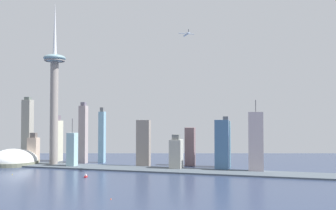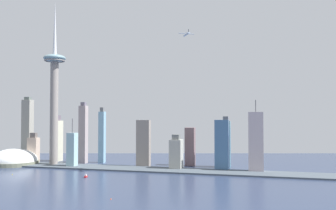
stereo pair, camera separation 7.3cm
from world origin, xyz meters
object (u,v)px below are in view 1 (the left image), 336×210
Objects in this scene: skyscraper_2 at (83,134)px; skyscraper_3 at (33,149)px; airplane at (186,34)px; skyscraper_10 at (72,150)px; skyscraper_4 at (256,142)px; skyscraper_5 at (27,129)px; skyscraper_6 at (222,145)px; observation_tower at (54,86)px; skyscraper_1 at (176,153)px; skyscraper_9 at (226,143)px; channel_buoy_0 at (111,199)px; channel_buoy_1 at (12,174)px; stadium_dome at (14,161)px; skyscraper_12 at (102,136)px; skyscraper_7 at (190,146)px; boat_2 at (86,176)px; skyscraper_11 at (143,143)px; skyscraper_0 at (57,140)px.

skyscraper_2 is 2.02× the size of skyscraper_3.
skyscraper_10 is at bearing 53.11° from airplane.
skyscraper_4 is 535.80m from skyscraper_5.
skyscraper_6 is 3.64× the size of airplane.
observation_tower is 5.22× the size of skyscraper_3.
skyscraper_1 is 108.25m from skyscraper_9.
channel_buoy_1 is (-246.40, 127.90, 0.19)m from channel_buoy_0.
skyscraper_4 reaches higher than skyscraper_3.
stadium_dome is 0.82× the size of skyscraper_12.
channel_buoy_1 is at bearing -144.88° from skyscraper_7.
skyscraper_4 is at bearing -5.79° from skyscraper_5.
airplane is at bearing 77.00° from channel_buoy_0.
observation_tower is 316.63m from skyscraper_7.
channel_buoy_0 is (-36.06, -326.57, -39.17)m from skyscraper_7.
skyscraper_7 is at bearing 0.78° from skyscraper_12.
stadium_dome is 452.79m from skyscraper_9.
skyscraper_7 is at bearing 135.72° from boat_2.
skyscraper_11 is 288.23m from channel_buoy_0.
skyscraper_7 reaches higher than channel_buoy_1.
skyscraper_7 is 0.81× the size of skyscraper_10.
skyscraper_2 is 70.22m from skyscraper_10.
boat_2 is at bearing -46.90° from skyscraper_0.
skyscraper_0 reaches higher than skyscraper_11.
skyscraper_7 reaches higher than skyscraper_1.
skyscraper_9 reaches higher than stadium_dome.
skyscraper_9 reaches higher than skyscraper_1.
skyscraper_2 is 14.52× the size of boat_2.
channel_buoy_0 is at bearing -62.87° from skyscraper_12.
skyscraper_0 reaches higher than skyscraper_9.
stadium_dome is at bearing -172.02° from skyscraper_11.
skyscraper_11 is 0.78× the size of skyscraper_12.
skyscraper_7 is 330.88m from channel_buoy_0.
skyscraper_0 is 455.86m from skyscraper_4.
observation_tower is 390.11m from channel_buoy_0.
skyscraper_5 is at bearing 179.71° from skyscraper_0.
observation_tower is at bearing -177.98° from skyscraper_4.
skyscraper_11 is 250.90m from channel_buoy_1.
skyscraper_3 is (-110.79, -22.91, -34.95)m from skyscraper_2.
skyscraper_10 is at bearing -173.27° from skyscraper_1.
boat_2 is at bearing -36.18° from skyscraper_5.
skyscraper_0 is 391.87m from skyscraper_6.
skyscraper_4 is 1.39× the size of skyscraper_6.
skyscraper_3 is at bearing -168.31° from skyscraper_2.
skyscraper_11 is at bearing -151.91° from skyscraper_7.
skyscraper_6 is 161.05m from skyscraper_11.
skyscraper_4 reaches higher than boat_2.
skyscraper_4 is at bearing 3.23° from stadium_dome.
skyscraper_9 is (472.20, -2.40, -24.20)m from skyscraper_5.
skyscraper_3 is 126.40m from skyscraper_10.
skyscraper_9 reaches higher than skyscraper_11.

